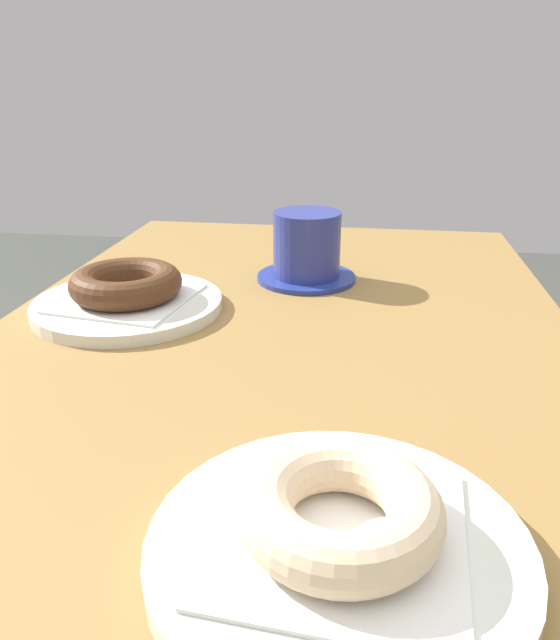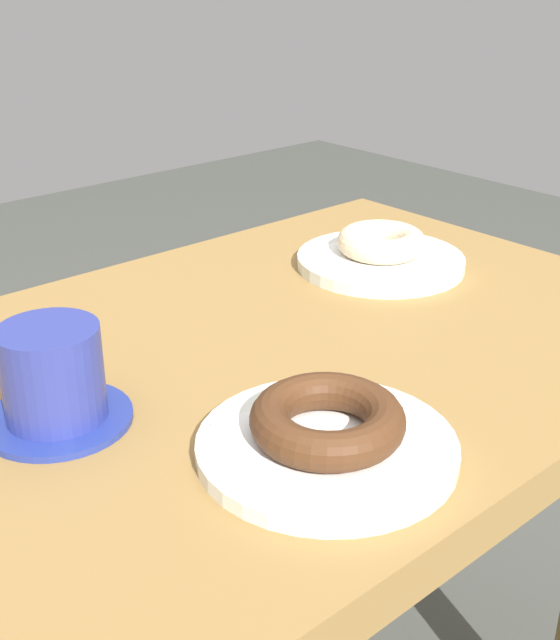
{
  "view_description": "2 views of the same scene",
  "coord_description": "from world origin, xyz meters",
  "px_view_note": "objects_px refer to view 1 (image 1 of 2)",
  "views": [
    {
      "loc": [
        -0.54,
        -0.08,
        0.96
      ],
      "look_at": [
        -0.02,
        -0.01,
        0.74
      ],
      "focal_mm": 34.01,
      "sensor_mm": 36.0,
      "label": 1
    },
    {
      "loc": [
        0.45,
        0.57,
        1.08
      ],
      "look_at": [
        -0.05,
        0.0,
        0.74
      ],
      "focal_mm": 46.53,
      "sensor_mm": 36.0,
      "label": 2
    }
  ],
  "objects_px": {
    "plate_chocolate_ring": "(128,305)",
    "coffee_cup": "(307,248)",
    "donut_sugar_ring": "(340,509)",
    "plate_sugar_ring": "(338,548)",
    "donut_chocolate_ring": "(126,283)"
  },
  "relations": [
    {
      "from": "donut_chocolate_ring",
      "to": "plate_sugar_ring",
      "type": "relative_size",
      "value": 0.59
    },
    {
      "from": "donut_sugar_ring",
      "to": "plate_sugar_ring",
      "type": "bearing_deg",
      "value": 0.0
    },
    {
      "from": "plate_sugar_ring",
      "to": "donut_chocolate_ring",
      "type": "bearing_deg",
      "value": 36.62
    },
    {
      "from": "coffee_cup",
      "to": "plate_chocolate_ring",
      "type": "bearing_deg",
      "value": 126.42
    },
    {
      "from": "coffee_cup",
      "to": "donut_chocolate_ring",
      "type": "bearing_deg",
      "value": 126.42
    },
    {
      "from": "plate_chocolate_ring",
      "to": "coffee_cup",
      "type": "bearing_deg",
      "value": -53.58
    },
    {
      "from": "donut_sugar_ring",
      "to": "plate_chocolate_ring",
      "type": "bearing_deg",
      "value": 36.62
    },
    {
      "from": "donut_sugar_ring",
      "to": "coffee_cup",
      "type": "xyz_separation_m",
      "value": [
        0.48,
        0.07,
        0.01
      ]
    },
    {
      "from": "plate_sugar_ring",
      "to": "coffee_cup",
      "type": "relative_size",
      "value": 1.66
    },
    {
      "from": "plate_chocolate_ring",
      "to": "donut_sugar_ring",
      "type": "bearing_deg",
      "value": -143.38
    },
    {
      "from": "donut_sugar_ring",
      "to": "coffee_cup",
      "type": "height_order",
      "value": "coffee_cup"
    },
    {
      "from": "plate_sugar_ring",
      "to": "donut_sugar_ring",
      "type": "relative_size",
      "value": 1.9
    },
    {
      "from": "plate_sugar_ring",
      "to": "donut_sugar_ring",
      "type": "height_order",
      "value": "donut_sugar_ring"
    },
    {
      "from": "plate_chocolate_ring",
      "to": "plate_sugar_ring",
      "type": "distance_m",
      "value": 0.42
    },
    {
      "from": "plate_chocolate_ring",
      "to": "coffee_cup",
      "type": "xyz_separation_m",
      "value": [
        0.14,
        -0.18,
        0.04
      ]
    }
  ]
}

